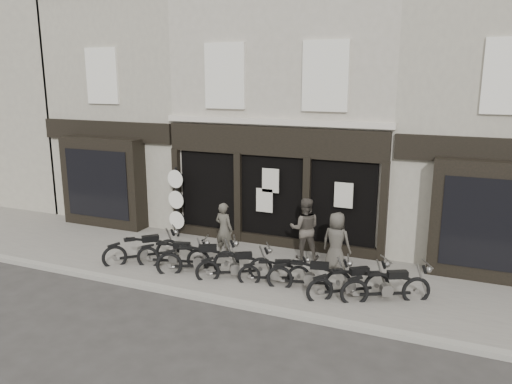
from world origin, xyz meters
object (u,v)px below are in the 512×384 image
at_px(motorcycle_1, 174,257).
at_px(motorcycle_0, 143,252).
at_px(motorcycle_3, 235,268).
at_px(motorcycle_2, 199,261).
at_px(motorcycle_5, 310,278).
at_px(advert_sign_post, 177,205).
at_px(motorcycle_4, 275,274).
at_px(motorcycle_6, 350,286).
at_px(man_left, 224,229).
at_px(man_right, 336,242).
at_px(man_centre, 305,228).
at_px(motorcycle_7, 387,289).

bearing_deg(motorcycle_1, motorcycle_0, 165.84).
relative_size(motorcycle_1, motorcycle_3, 1.13).
relative_size(motorcycle_2, motorcycle_5, 0.98).
bearing_deg(advert_sign_post, motorcycle_4, -22.99).
distance_m(motorcycle_4, motorcycle_6, 1.99).
height_order(motorcycle_5, advert_sign_post, advert_sign_post).
relative_size(man_left, man_right, 0.98).
distance_m(motorcycle_1, man_right, 4.57).
xyz_separation_m(motorcycle_1, motorcycle_4, (3.03, 0.06, -0.05)).
height_order(motorcycle_2, man_centre, man_centre).
bearing_deg(motorcycle_7, motorcycle_4, 153.15).
relative_size(motorcycle_1, motorcycle_4, 1.18).
bearing_deg(motorcycle_1, motorcycle_6, -15.29).
bearing_deg(man_right, motorcycle_7, 148.60).
relative_size(motorcycle_1, man_centre, 1.15).
bearing_deg(motorcycle_0, motorcycle_2, -46.48).
bearing_deg(motorcycle_5, man_right, 65.82).
height_order(motorcycle_1, motorcycle_4, motorcycle_1).
bearing_deg(motorcycle_1, motorcycle_7, -14.11).
height_order(motorcycle_5, motorcycle_7, motorcycle_7).
distance_m(motorcycle_3, motorcycle_7, 3.95).
bearing_deg(motorcycle_3, man_left, 94.85).
distance_m(motorcycle_7, man_left, 5.17).
distance_m(motorcycle_4, motorcycle_5, 0.96).
height_order(motorcycle_1, advert_sign_post, advert_sign_post).
distance_m(motorcycle_2, advert_sign_post, 3.41).
xyz_separation_m(motorcycle_2, motorcycle_5, (3.13, 0.13, -0.02)).
height_order(motorcycle_0, man_left, man_left).
bearing_deg(motorcycle_0, advert_sign_post, 52.89).
relative_size(motorcycle_4, motorcycle_6, 0.95).
height_order(motorcycle_0, motorcycle_5, motorcycle_0).
height_order(motorcycle_1, motorcycle_3, motorcycle_1).
distance_m(motorcycle_3, man_right, 2.87).
relative_size(motorcycle_1, motorcycle_5, 0.99).
height_order(motorcycle_2, motorcycle_5, motorcycle_2).
height_order(motorcycle_4, man_left, man_left).
bearing_deg(man_left, man_right, -166.54).
height_order(motorcycle_4, motorcycle_7, motorcycle_7).
bearing_deg(motorcycle_4, advert_sign_post, 130.57).
relative_size(motorcycle_6, man_right, 1.12).
bearing_deg(motorcycle_6, man_left, 125.42).
bearing_deg(motorcycle_3, man_centre, 28.30).
height_order(motorcycle_6, motorcycle_7, motorcycle_7).
bearing_deg(motorcycle_2, advert_sign_post, 103.80).
distance_m(motorcycle_1, motorcycle_4, 3.03).
xyz_separation_m(motorcycle_4, man_centre, (0.16, 2.04, 0.68)).
height_order(man_right, advert_sign_post, advert_sign_post).
bearing_deg(motorcycle_3, motorcycle_2, 151.04).
relative_size(motorcycle_5, man_right, 1.28).
bearing_deg(man_left, motorcycle_7, 176.90).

